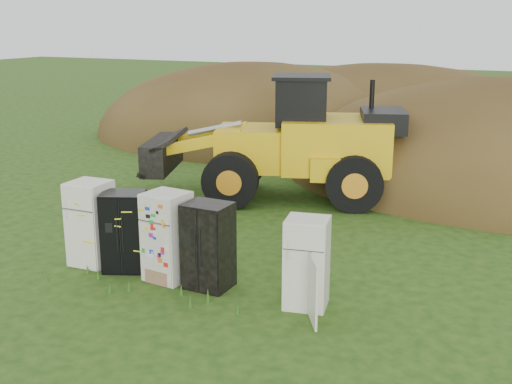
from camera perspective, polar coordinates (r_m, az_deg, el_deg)
ground at (r=12.94m, az=-5.79°, el=-7.97°), size 120.00×120.00×0.00m
fridge_leftmost at (r=13.97m, az=-14.45°, el=-2.69°), size 0.82×0.79×1.80m
fridge_black_side at (r=13.50m, az=-11.62°, el=-3.46°), size 1.06×0.97×1.66m
fridge_sticker at (r=12.84m, az=-7.86°, el=-3.93°), size 0.88×0.82×1.79m
fridge_dark_mid at (r=12.41m, az=-4.27°, el=-4.78°), size 0.89×0.73×1.69m
fridge_open_door at (r=11.61m, az=4.53°, el=-6.30°), size 0.87×0.82×1.66m
wheel_loader at (r=18.45m, az=1.24°, el=4.87°), size 7.92×5.26×3.55m
dirt_mound_right at (r=21.92m, az=21.60°, el=0.69°), size 14.59×10.70×6.69m
dirt_mound_left at (r=28.39m, az=-0.11°, el=4.86°), size 14.87×11.15×6.59m
dirt_mound_back at (r=29.27m, az=11.52°, el=4.86°), size 16.35×10.90×6.42m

